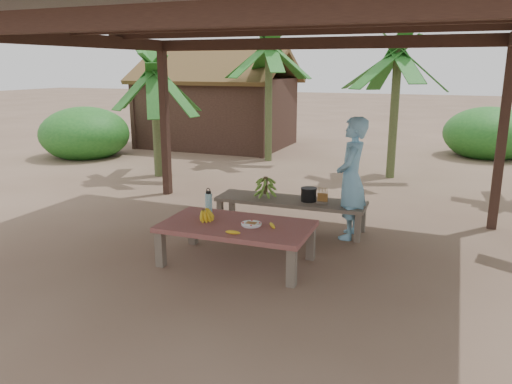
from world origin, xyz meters
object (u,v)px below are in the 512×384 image
at_px(water_flask, 209,202).
at_px(plate, 251,224).
at_px(cooking_pot, 309,195).
at_px(ripe_banana_bunch, 203,214).
at_px(woman, 351,178).
at_px(work_table, 237,229).
at_px(bench, 290,203).

bearing_deg(water_flask, plate, -22.04).
bearing_deg(cooking_pot, ripe_banana_bunch, -120.81).
bearing_deg(water_flask, woman, 36.09).
xyz_separation_m(water_flask, woman, (1.61, 1.17, 0.21)).
relative_size(ripe_banana_bunch, woman, 0.15).
bearing_deg(work_table, bench, 81.15).
bearing_deg(water_flask, cooking_pot, 50.90).
height_order(plate, cooking_pot, cooking_pot).
distance_m(plate, cooking_pot, 1.54).
bearing_deg(ripe_banana_bunch, cooking_pot, 59.19).
bearing_deg(work_table, water_flask, 149.23).
xyz_separation_m(bench, plate, (-0.00, -1.50, 0.12)).
distance_m(work_table, woman, 1.87).
bearing_deg(water_flask, work_table, -29.26).
height_order(water_flask, woman, woman).
xyz_separation_m(plate, water_flask, (-0.72, 0.29, 0.12)).
height_order(work_table, plate, plate).
relative_size(bench, woman, 1.31).
height_order(work_table, woman, woman).
bearing_deg(plate, woman, 58.71).
relative_size(work_table, bench, 0.82).
xyz_separation_m(work_table, plate, (0.19, 0.00, 0.08)).
distance_m(work_table, water_flask, 0.64).
relative_size(water_flask, woman, 0.20).
bearing_deg(woman, water_flask, -54.92).
bearing_deg(woman, ripe_banana_bunch, -46.92).
bearing_deg(plate, work_table, -178.58).
bearing_deg(work_table, ripe_banana_bunch, 179.71).
distance_m(work_table, ripe_banana_bunch, 0.47).
distance_m(bench, water_flask, 1.43).
relative_size(ripe_banana_bunch, plate, 1.04).
height_order(plate, water_flask, water_flask).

